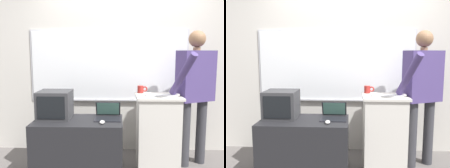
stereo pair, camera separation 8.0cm
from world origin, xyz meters
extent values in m
cube|color=beige|center=(0.00, 1.14, 1.34)|extent=(6.40, 0.12, 2.67)
cube|color=#B7B7BC|center=(-0.24, 1.07, 1.30)|extent=(2.34, 0.02, 1.06)
cube|color=white|center=(-0.24, 1.07, 1.30)|extent=(2.29, 0.02, 1.01)
cube|color=#B7B7BC|center=(-0.24, 1.05, 0.78)|extent=(2.06, 0.04, 0.02)
cube|color=beige|center=(0.41, 0.54, 0.46)|extent=(0.52, 0.46, 0.92)
cube|color=beige|center=(0.41, 0.54, 0.94)|extent=(0.57, 0.50, 0.03)
cube|color=black|center=(-0.58, 0.30, 0.34)|extent=(1.06, 0.57, 0.69)
cylinder|color=#333338|center=(0.78, 0.56, 0.43)|extent=(0.13, 0.13, 0.87)
cylinder|color=#333338|center=(1.02, 0.67, 0.43)|extent=(0.13, 0.13, 0.87)
cube|color=#473870|center=(0.90, 0.61, 1.19)|extent=(0.52, 0.39, 0.65)
cylinder|color=#8C6647|center=(0.90, 0.61, 1.54)|extent=(0.09, 0.09, 0.04)
sphere|color=#8C6647|center=(0.90, 0.61, 1.66)|extent=(0.21, 0.21, 0.21)
cylinder|color=#473870|center=(0.65, 0.32, 1.24)|extent=(0.25, 0.44, 0.54)
cylinder|color=#473870|center=(1.14, 0.72, 1.17)|extent=(0.08, 0.08, 0.62)
cube|color=black|center=(-0.23, 0.32, 0.69)|extent=(0.32, 0.22, 0.01)
cube|color=black|center=(-0.23, 0.47, 0.79)|extent=(0.31, 0.08, 0.19)
cube|color=#4C7A6B|center=(-0.23, 0.46, 0.79)|extent=(0.28, 0.07, 0.16)
cube|color=silver|center=(0.44, 0.48, 0.96)|extent=(0.39, 0.12, 0.02)
ellipsoid|color=silver|center=(-0.28, 0.16, 0.70)|extent=(0.06, 0.10, 0.03)
ellipsoid|color=silver|center=(0.65, 0.49, 0.97)|extent=(0.06, 0.10, 0.03)
cube|color=#333335|center=(-0.88, 0.39, 0.86)|extent=(0.40, 0.36, 0.34)
cube|color=black|center=(-0.88, 0.20, 0.86)|extent=(0.33, 0.01, 0.26)
cylinder|color=maroon|center=(0.20, 0.71, 1.00)|extent=(0.08, 0.08, 0.10)
torus|color=maroon|center=(0.26, 0.71, 1.00)|extent=(0.07, 0.02, 0.07)
camera|label=1|loc=(-0.09, -2.46, 1.49)|focal=38.00mm
camera|label=2|loc=(-0.01, -2.45, 1.49)|focal=38.00mm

